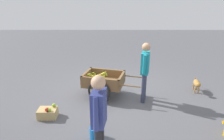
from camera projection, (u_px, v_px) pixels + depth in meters
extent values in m
plane|color=#56565B|center=(117.00, 92.00, 6.23)|extent=(24.00, 24.00, 0.00)
cube|color=brown|center=(104.00, 83.00, 5.90)|extent=(1.27, 1.06, 0.10)
cube|color=brown|center=(87.00, 76.00, 5.97)|extent=(0.26, 0.79, 0.24)
cube|color=brown|center=(122.00, 79.00, 5.71)|extent=(0.26, 0.79, 0.24)
cube|color=brown|center=(100.00, 82.00, 5.50)|extent=(1.08, 0.34, 0.24)
cube|color=brown|center=(107.00, 73.00, 6.18)|extent=(1.08, 0.34, 0.24)
torus|color=black|center=(99.00, 92.00, 5.53)|extent=(0.63, 0.22, 0.64)
torus|color=black|center=(108.00, 80.00, 6.33)|extent=(0.63, 0.22, 0.64)
cylinder|color=#9E9EA8|center=(104.00, 85.00, 5.93)|extent=(0.27, 0.86, 0.04)
cylinder|color=brown|center=(130.00, 86.00, 5.34)|extent=(0.54, 0.18, 0.04)
cylinder|color=brown|center=(134.00, 77.00, 5.96)|extent=(0.54, 0.18, 0.04)
cylinder|color=#9E9EA8|center=(89.00, 88.00, 6.09)|extent=(0.04, 0.04, 0.35)
ellipsoid|color=gold|center=(98.00, 77.00, 5.94)|extent=(0.17, 0.08, 0.15)
ellipsoid|color=gold|center=(98.00, 77.00, 5.93)|extent=(0.18, 0.14, 0.09)
ellipsoid|color=gold|center=(97.00, 76.00, 5.92)|extent=(0.19, 0.12, 0.05)
ellipsoid|color=gold|center=(97.00, 76.00, 5.92)|extent=(0.19, 0.05, 0.11)
ellipsoid|color=gold|center=(96.00, 76.00, 5.91)|extent=(0.18, 0.07, 0.13)
ellipsoid|color=gold|center=(105.00, 74.00, 6.02)|extent=(0.18, 0.07, 0.15)
ellipsoid|color=gold|center=(105.00, 74.00, 6.01)|extent=(0.19, 0.06, 0.08)
ellipsoid|color=gold|center=(104.00, 73.00, 6.01)|extent=(0.19, 0.08, 0.08)
ellipsoid|color=gold|center=(104.00, 73.00, 6.00)|extent=(0.19, 0.06, 0.13)
ellipsoid|color=gold|center=(95.00, 81.00, 5.69)|extent=(0.17, 0.07, 0.15)
ellipsoid|color=gold|center=(94.00, 81.00, 5.69)|extent=(0.18, 0.05, 0.04)
ellipsoid|color=gold|center=(93.00, 81.00, 5.69)|extent=(0.17, 0.13, 0.13)
ellipsoid|color=gold|center=(90.00, 76.00, 5.86)|extent=(0.18, 0.06, 0.14)
ellipsoid|color=gold|center=(89.00, 75.00, 5.86)|extent=(0.19, 0.11, 0.05)
ellipsoid|color=gold|center=(88.00, 75.00, 5.86)|extent=(0.17, 0.07, 0.15)
ellipsoid|color=gold|center=(91.00, 77.00, 5.89)|extent=(0.17, 0.14, 0.13)
ellipsoid|color=gold|center=(91.00, 77.00, 5.88)|extent=(0.19, 0.11, 0.09)
ellipsoid|color=gold|center=(90.00, 76.00, 5.88)|extent=(0.18, 0.07, 0.05)
ellipsoid|color=gold|center=(90.00, 76.00, 5.87)|extent=(0.18, 0.14, 0.09)
ellipsoid|color=gold|center=(89.00, 76.00, 5.86)|extent=(0.18, 0.12, 0.13)
ellipsoid|color=gold|center=(102.00, 76.00, 5.97)|extent=(0.18, 0.08, 0.14)
ellipsoid|color=gold|center=(102.00, 76.00, 5.97)|extent=(0.19, 0.07, 0.08)
ellipsoid|color=gold|center=(101.00, 76.00, 5.96)|extent=(0.19, 0.07, 0.09)
ellipsoid|color=gold|center=(100.00, 76.00, 5.96)|extent=(0.18, 0.06, 0.15)
ellipsoid|color=gold|center=(99.00, 78.00, 5.65)|extent=(0.17, 0.10, 0.15)
ellipsoid|color=gold|center=(98.00, 78.00, 5.65)|extent=(0.18, 0.07, 0.05)
ellipsoid|color=gold|center=(98.00, 77.00, 5.64)|extent=(0.19, 0.08, 0.12)
ellipsoid|color=gold|center=(93.00, 77.00, 5.96)|extent=(0.19, 0.07, 0.13)
ellipsoid|color=gold|center=(93.00, 77.00, 5.95)|extent=(0.18, 0.12, 0.10)
ellipsoid|color=gold|center=(92.00, 77.00, 5.94)|extent=(0.19, 0.08, 0.05)
ellipsoid|color=gold|center=(92.00, 77.00, 5.94)|extent=(0.19, 0.09, 0.09)
ellipsoid|color=gold|center=(91.00, 76.00, 5.93)|extent=(0.17, 0.12, 0.14)
ellipsoid|color=gold|center=(94.00, 74.00, 6.16)|extent=(0.17, 0.12, 0.15)
ellipsoid|color=gold|center=(94.00, 74.00, 6.15)|extent=(0.19, 0.08, 0.11)
ellipsoid|color=gold|center=(93.00, 74.00, 6.15)|extent=(0.18, 0.06, 0.05)
ellipsoid|color=gold|center=(93.00, 74.00, 6.14)|extent=(0.18, 0.13, 0.10)
ellipsoid|color=gold|center=(92.00, 73.00, 6.13)|extent=(0.18, 0.10, 0.14)
ellipsoid|color=gold|center=(103.00, 79.00, 5.72)|extent=(0.17, 0.06, 0.14)
ellipsoid|color=gold|center=(103.00, 79.00, 5.72)|extent=(0.18, 0.14, 0.09)
ellipsoid|color=gold|center=(103.00, 79.00, 5.71)|extent=(0.19, 0.10, 0.05)
ellipsoid|color=gold|center=(102.00, 78.00, 5.70)|extent=(0.19, 0.06, 0.09)
ellipsoid|color=gold|center=(102.00, 78.00, 5.70)|extent=(0.17, 0.04, 0.14)
ellipsoid|color=gold|center=(103.00, 75.00, 5.94)|extent=(0.17, 0.13, 0.15)
ellipsoid|color=gold|center=(102.00, 75.00, 5.93)|extent=(0.19, 0.08, 0.10)
ellipsoid|color=gold|center=(102.00, 75.00, 5.92)|extent=(0.17, 0.14, 0.05)
ellipsoid|color=gold|center=(101.00, 75.00, 5.92)|extent=(0.18, 0.07, 0.11)
ellipsoid|color=gold|center=(101.00, 74.00, 5.91)|extent=(0.18, 0.11, 0.12)
cylinder|color=#333851|center=(143.00, 89.00, 5.52)|extent=(0.11, 0.11, 0.81)
cylinder|color=#333851|center=(144.00, 85.00, 5.72)|extent=(0.11, 0.11, 0.81)
cube|color=teal|center=(145.00, 63.00, 5.38)|extent=(0.28, 0.38, 0.57)
sphere|color=tan|center=(146.00, 47.00, 5.23)|extent=(0.22, 0.22, 0.22)
cylinder|color=teal|center=(144.00, 65.00, 5.17)|extent=(0.08, 0.13, 0.52)
cylinder|color=teal|center=(146.00, 60.00, 5.57)|extent=(0.08, 0.10, 0.52)
ellipsoid|color=#AD7A38|center=(197.00, 83.00, 6.21)|extent=(0.27, 0.47, 0.18)
sphere|color=#AD7A38|center=(198.00, 85.00, 5.94)|extent=(0.14, 0.14, 0.14)
cylinder|color=#AD7A38|center=(195.00, 78.00, 6.45)|extent=(0.05, 0.11, 0.12)
cylinder|color=#AD7A38|center=(198.00, 90.00, 6.14)|extent=(0.04, 0.04, 0.18)
cylinder|color=#AD7A38|center=(195.00, 90.00, 6.16)|extent=(0.04, 0.04, 0.18)
cylinder|color=#AD7A38|center=(197.00, 87.00, 6.38)|extent=(0.04, 0.04, 0.18)
cylinder|color=#AD7A38|center=(193.00, 87.00, 6.40)|extent=(0.04, 0.04, 0.18)
cylinder|color=#1966B2|center=(96.00, 133.00, 4.20)|extent=(0.26, 0.26, 0.25)
cube|color=tan|center=(48.00, 113.00, 4.92)|extent=(0.44, 0.32, 0.22)
sphere|color=#99BF33|center=(54.00, 105.00, 4.96)|extent=(0.09, 0.09, 0.09)
sphere|color=#B23319|center=(47.00, 110.00, 4.77)|extent=(0.09, 0.09, 0.09)
sphere|color=#B23319|center=(48.00, 109.00, 4.82)|extent=(0.07, 0.07, 0.07)
sphere|color=#99BF33|center=(50.00, 110.00, 4.78)|extent=(0.08, 0.08, 0.08)
cube|color=navy|center=(99.00, 108.00, 3.19)|extent=(0.25, 0.37, 0.58)
sphere|color=tan|center=(98.00, 83.00, 3.04)|extent=(0.22, 0.22, 0.22)
cylinder|color=navy|center=(96.00, 114.00, 2.98)|extent=(0.08, 0.17, 0.53)
cylinder|color=navy|center=(102.00, 100.00, 3.38)|extent=(0.08, 0.16, 0.53)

